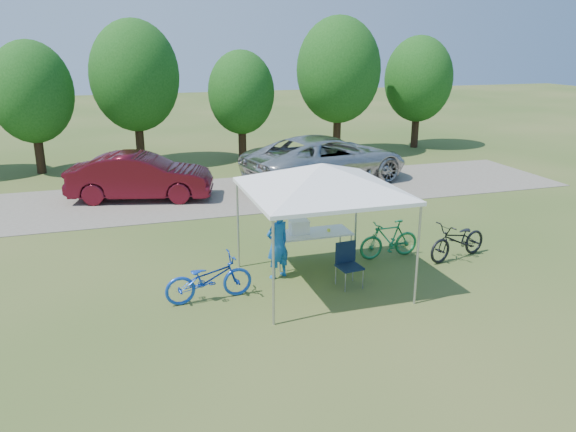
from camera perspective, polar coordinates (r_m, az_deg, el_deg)
name	(u,v)px	position (r m, az deg, el deg)	size (l,w,h in m)	color
ground	(320,284)	(12.57, 3.27, -6.89)	(100.00, 100.00, 0.00)	#2D5119
gravel_strip	(240,194)	(19.83, -4.87, 2.24)	(24.00, 5.00, 0.02)	gray
canopy	(322,167)	(11.74, 3.49, 5.01)	(4.53, 4.53, 3.00)	#A5A5AA
treeline	(200,81)	(25.10, -8.89, 13.43)	(24.89, 4.28, 6.30)	#382314
folding_table	(311,234)	(13.45, 2.39, -1.85)	(1.89, 0.79, 0.78)	white
folding_chair	(348,260)	(12.37, 6.07, -4.50)	(0.54, 0.56, 0.96)	#0E1C33
cooler	(299,227)	(13.28, 1.13, -1.13)	(0.46, 0.31, 0.33)	white
ice_cream_cup	(329,230)	(13.52, 4.16, -1.44)	(0.08, 0.08, 0.06)	#E2F239
cyclist	(278,243)	(12.59, -1.06, -2.79)	(0.60, 0.39, 1.64)	blue
bike_blue	(209,278)	(11.73, -8.04, -6.30)	(0.64, 1.83, 0.96)	blue
bike_green	(389,239)	(14.09, 10.22, -2.33)	(0.45, 1.58, 0.95)	#1A7641
bike_dark	(458,240)	(14.42, 16.92, -2.35)	(0.64, 1.82, 0.96)	black
minivan	(327,159)	(21.25, 3.96, 5.78)	(2.96, 6.43, 1.79)	beige
sedan	(141,176)	(19.56, -14.73, 3.90)	(1.65, 4.74, 1.56)	#510D18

